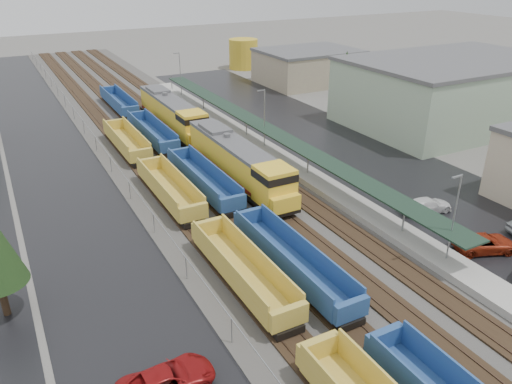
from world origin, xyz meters
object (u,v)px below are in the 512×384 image
at_px(well_string_blue, 241,214).
at_px(parked_car_west_c, 167,380).
at_px(locomotive_trail, 173,114).
at_px(well_string_yellow, 242,271).
at_px(storage_tank, 243,54).
at_px(parked_car_east_b, 485,243).
at_px(parked_car_east_c, 427,205).
at_px(locomotive_lead, 239,163).

xyz_separation_m(well_string_blue, parked_car_west_c, (-12.40, -15.51, -0.41)).
bearing_deg(locomotive_trail, well_string_yellow, -101.99).
height_order(well_string_blue, storage_tank, storage_tank).
height_order(locomotive_trail, parked_car_west_c, locomotive_trail).
bearing_deg(well_string_blue, storage_tank, 62.94).
height_order(parked_car_east_b, parked_car_east_c, parked_car_east_b).
distance_m(well_string_yellow, parked_car_east_c, 21.30).
relative_size(locomotive_trail, parked_car_east_b, 4.05).
distance_m(well_string_yellow, parked_car_east_b, 20.84).
height_order(locomotive_trail, storage_tank, storage_tank).
distance_m(locomotive_trail, parked_car_east_c, 37.92).
bearing_deg(storage_tank, locomotive_trail, -129.26).
relative_size(parked_car_west_c, parked_car_east_b, 1.06).
bearing_deg(locomotive_lead, locomotive_trail, 90.00).
bearing_deg(parked_car_west_c, locomotive_lead, -36.98).
xyz_separation_m(well_string_yellow, storage_tank, (37.30, 73.51, 1.98)).
bearing_deg(locomotive_trail, well_string_blue, -97.77).
bearing_deg(locomotive_lead, storage_tank, 62.73).
relative_size(well_string_yellow, parked_car_east_c, 16.11).
distance_m(storage_tank, parked_car_east_c, 73.18).
distance_m(locomotive_trail, storage_tank, 46.30).
bearing_deg(parked_car_east_c, locomotive_trail, 29.27).
relative_size(well_string_blue, parked_car_east_c, 21.08).
bearing_deg(locomotive_trail, storage_tank, 50.74).
distance_m(locomotive_lead, parked_car_east_b, 25.21).
bearing_deg(well_string_blue, well_string_yellow, -115.63).
bearing_deg(locomotive_trail, locomotive_lead, -90.00).
height_order(well_string_yellow, parked_car_east_b, well_string_yellow).
height_order(well_string_blue, parked_car_east_b, well_string_blue).
relative_size(storage_tank, parked_car_east_b, 1.21).
bearing_deg(well_string_blue, parked_car_east_b, -40.30).
bearing_deg(storage_tank, parked_car_east_b, -102.28).
distance_m(well_string_blue, storage_tank, 73.22).
height_order(well_string_yellow, well_string_blue, well_string_yellow).
relative_size(locomotive_lead, well_string_yellow, 0.27).
height_order(locomotive_trail, parked_car_east_c, locomotive_trail).
distance_m(well_string_blue, parked_car_east_c, 18.26).
relative_size(locomotive_trail, well_string_yellow, 0.27).
relative_size(well_string_yellow, storage_tank, 12.46).
height_order(parked_car_west_c, parked_car_east_b, parked_car_west_c).
bearing_deg(storage_tank, locomotive_lead, -117.27).
xyz_separation_m(locomotive_trail, well_string_blue, (-4.00, -29.33, -1.37)).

